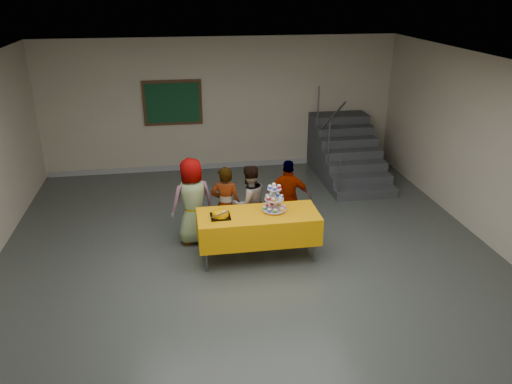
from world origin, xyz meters
TOP-DOWN VIEW (x-y plane):
  - room_shell at (0.00, 0.02)m, footprint 10.00×10.04m
  - bake_table at (0.13, 0.71)m, footprint 1.88×0.78m
  - cupcake_stand at (0.39, 0.78)m, footprint 0.38×0.38m
  - bear_cake at (-0.46, 0.69)m, footprint 0.32×0.36m
  - schoolchild_a at (-0.85, 1.44)m, footprint 0.82×0.65m
  - schoolchild_b at (-0.31, 1.34)m, footprint 0.55×0.43m
  - schoolchild_c at (0.09, 1.38)m, footprint 0.77×0.68m
  - schoolchild_d at (0.79, 1.49)m, footprint 0.83×0.49m
  - staircase at (2.70, 4.13)m, footprint 1.30×2.40m
  - noticeboard at (-1.08, 4.96)m, footprint 1.30×0.05m

SIDE VIEW (x-z plane):
  - staircase at x=2.70m, z-range -0.53..1.51m
  - bake_table at x=0.13m, z-range 0.17..0.94m
  - schoolchild_c at x=0.09m, z-range 0.00..1.32m
  - schoolchild_d at x=0.79m, z-range 0.00..1.33m
  - schoolchild_b at x=-0.31m, z-range 0.00..1.35m
  - schoolchild_a at x=-0.85m, z-range 0.00..1.47m
  - bear_cake at x=-0.46m, z-range 0.77..0.89m
  - cupcake_stand at x=0.39m, z-range 0.72..1.17m
  - noticeboard at x=-1.08m, z-range 1.10..2.10m
  - room_shell at x=0.00m, z-range 0.62..3.64m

